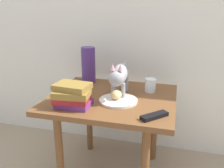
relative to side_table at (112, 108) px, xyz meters
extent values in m
cube|color=silver|center=(0.00, 0.45, 0.61)|extent=(4.00, 0.04, 2.20)
cube|color=brown|center=(0.00, 0.00, 0.06)|extent=(0.76, 0.66, 0.03)
cylinder|color=brown|center=(-0.25, -0.25, -0.22)|extent=(0.04, 0.04, 0.53)
cylinder|color=brown|center=(-0.25, 0.25, -0.22)|extent=(0.04, 0.04, 0.53)
cylinder|color=brown|center=(0.25, 0.25, -0.22)|extent=(0.04, 0.04, 0.53)
cylinder|color=silver|center=(0.06, -0.07, 0.08)|extent=(0.22, 0.22, 0.01)
ellipsoid|color=#E0BC7A|center=(0.04, -0.06, 0.11)|extent=(0.06, 0.08, 0.05)
cylinder|color=#99999E|center=(0.07, -0.03, 0.13)|extent=(0.02, 0.02, 0.10)
cylinder|color=#99999E|center=(0.02, -0.03, 0.13)|extent=(0.02, 0.02, 0.10)
cylinder|color=#99999E|center=(0.06, 0.13, 0.13)|extent=(0.02, 0.02, 0.10)
cylinder|color=#99999E|center=(0.00, 0.13, 0.13)|extent=(0.02, 0.02, 0.10)
ellipsoid|color=#99999E|center=(0.04, 0.06, 0.21)|extent=(0.11, 0.27, 0.11)
sphere|color=#99999E|center=(0.05, -0.10, 0.22)|extent=(0.09, 0.09, 0.09)
cone|color=tan|center=(0.07, -0.09, 0.29)|extent=(0.03, 0.03, 0.03)
cone|color=tan|center=(0.03, -0.10, 0.29)|extent=(0.03, 0.03, 0.03)
cylinder|color=#99999E|center=(0.02, 0.26, 0.22)|extent=(0.03, 0.16, 0.02)
cube|color=#72337A|center=(-0.16, -0.19, 0.09)|extent=(0.18, 0.14, 0.03)
cube|color=maroon|center=(-0.17, -0.20, 0.12)|extent=(0.20, 0.16, 0.03)
cube|color=olive|center=(-0.17, -0.21, 0.15)|extent=(0.20, 0.15, 0.03)
cube|color=olive|center=(-0.17, -0.19, 0.19)|extent=(0.20, 0.15, 0.03)
cylinder|color=#4C2D72|center=(-0.24, 0.24, 0.20)|extent=(0.10, 0.10, 0.25)
cylinder|color=silver|center=(0.21, 0.15, 0.12)|extent=(0.07, 0.07, 0.08)
cylinder|color=silver|center=(0.21, 0.15, 0.10)|extent=(0.06, 0.06, 0.04)
cube|color=black|center=(0.28, -0.22, 0.09)|extent=(0.14, 0.14, 0.02)
camera|label=1|loc=(0.36, -1.33, 0.61)|focal=38.94mm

